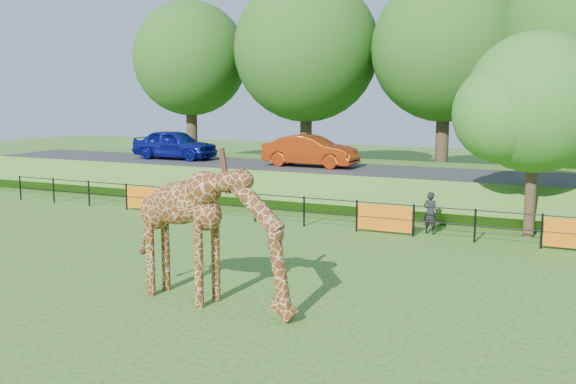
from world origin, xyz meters
name	(u,v)px	position (x,y,z in m)	size (l,w,h in m)	color
ground	(176,285)	(0.00, 0.00, 0.00)	(90.00, 90.00, 0.00)	#2B5715
giraffe	(211,237)	(1.64, -0.90, 1.59)	(4.45, 0.82, 3.18)	#592D12
perimeter_fence	(304,211)	(0.00, 8.00, 0.55)	(28.07, 0.10, 1.10)	black
embankment	(369,183)	(0.00, 15.50, 0.65)	(40.00, 9.00, 1.30)	#2B5715
road	(358,171)	(0.00, 14.00, 1.36)	(40.00, 5.00, 0.12)	#29292B
car_blue	(175,144)	(-10.14, 14.58, 2.18)	(1.79, 4.45, 1.52)	#121994
car_red	(311,151)	(-2.45, 14.33, 2.14)	(1.53, 4.38, 1.44)	#AC310C
visitor	(430,213)	(4.40, 8.69, 0.73)	(0.53, 0.35, 1.46)	black
tree_east	(539,108)	(7.60, 9.63, 4.28)	(5.40, 4.71, 6.76)	#382319
bg_tree_line	(443,47)	(1.89, 22.00, 7.19)	(37.30, 8.80, 11.82)	#382319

